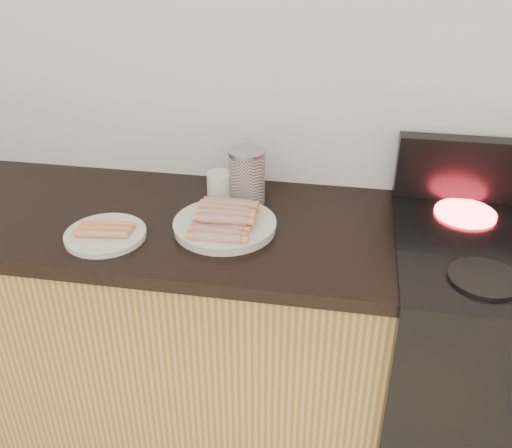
% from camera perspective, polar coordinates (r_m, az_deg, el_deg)
% --- Properties ---
extents(wall_back, '(4.00, 0.04, 2.60)m').
position_cam_1_polar(wall_back, '(1.81, 1.81, 15.81)').
color(wall_back, silver).
rests_on(wall_back, ground).
extents(cabinet_base, '(2.20, 0.59, 0.86)m').
position_cam_1_polar(cabinet_base, '(2.16, -18.83, -9.38)').
color(cabinet_base, '#B2804B').
rests_on(cabinet_base, floor).
extents(counter_slab, '(2.20, 0.62, 0.04)m').
position_cam_1_polar(counter_slab, '(1.92, -20.99, 1.12)').
color(counter_slab, black).
rests_on(counter_slab, cabinet_base).
extents(stove, '(0.76, 0.65, 0.91)m').
position_cam_1_polar(stove, '(1.99, 23.43, -13.53)').
color(stove, black).
rests_on(stove, floor).
extents(burner_near_left, '(0.18, 0.18, 0.01)m').
position_cam_1_polar(burner_near_left, '(1.54, 21.88, -5.04)').
color(burner_near_left, black).
rests_on(burner_near_left, stove).
extents(burner_far_left, '(0.18, 0.18, 0.01)m').
position_cam_1_polar(burner_far_left, '(1.82, 20.19, 1.01)').
color(burner_far_left, '#FF1E2D').
rests_on(burner_far_left, stove).
extents(main_plate, '(0.35, 0.35, 0.02)m').
position_cam_1_polar(main_plate, '(1.66, -3.13, -0.21)').
color(main_plate, white).
rests_on(main_plate, counter_slab).
extents(side_plate, '(0.28, 0.28, 0.02)m').
position_cam_1_polar(side_plate, '(1.67, -14.82, -1.05)').
color(side_plate, white).
rests_on(side_plate, counter_slab).
extents(hotdog_pile, '(0.13, 0.24, 0.05)m').
position_cam_1_polar(hotdog_pile, '(1.64, -3.16, 0.75)').
color(hotdog_pile, '#A33732').
rests_on(hotdog_pile, main_plate).
extents(plain_sausages, '(0.14, 0.09, 0.02)m').
position_cam_1_polar(plain_sausages, '(1.66, -14.90, -0.50)').
color(plain_sausages, '#D77B46').
rests_on(plain_sausages, side_plate).
extents(canister, '(0.11, 0.11, 0.18)m').
position_cam_1_polar(canister, '(1.77, -0.91, 4.74)').
color(canister, white).
rests_on(canister, counter_slab).
extents(mug, '(0.10, 0.10, 0.10)m').
position_cam_1_polar(mug, '(1.79, -3.65, 3.66)').
color(mug, silver).
rests_on(mug, counter_slab).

